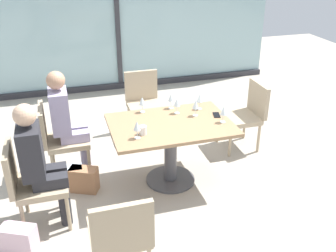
{
  "coord_description": "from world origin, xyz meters",
  "views": [
    {
      "loc": [
        -1.1,
        -3.6,
        2.55
      ],
      "look_at": [
        0.0,
        0.1,
        0.65
      ],
      "focal_mm": 41.52,
      "sensor_mm": 36.0,
      "label": 1
    }
  ],
  "objects_px": {
    "chair_far_right": "(246,112)",
    "wine_glass_6": "(137,126)",
    "person_side_end": "(40,160)",
    "handbag_1": "(19,240)",
    "dining_table_main": "(171,138)",
    "person_far_left": "(66,119)",
    "chair_near_window": "(144,100)",
    "handbag_0": "(69,178)",
    "wine_glass_1": "(171,98)",
    "wine_glass_0": "(196,105)",
    "chair_front_left": "(120,233)",
    "handbag_2": "(84,179)",
    "chair_side_end": "(31,180)",
    "wine_glass_5": "(142,101)",
    "coffee_cup": "(143,130)",
    "wine_glass_4": "(177,102)",
    "wine_glass_3": "(200,98)",
    "cell_phone_on_table": "(217,115)",
    "wine_glass_2": "(223,111)",
    "chair_far_left": "(59,136)"
  },
  "relations": [
    {
      "from": "chair_far_right",
      "to": "wine_glass_6",
      "type": "xyz_separation_m",
      "value": [
        -1.6,
        -0.73,
        0.37
      ]
    },
    {
      "from": "person_side_end",
      "to": "handbag_1",
      "type": "height_order",
      "value": "person_side_end"
    },
    {
      "from": "dining_table_main",
      "to": "person_far_left",
      "type": "distance_m",
      "value": 1.19
    },
    {
      "from": "chair_near_window",
      "to": "handbag_0",
      "type": "bearing_deg",
      "value": -134.87
    },
    {
      "from": "dining_table_main",
      "to": "handbag_1",
      "type": "distance_m",
      "value": 1.81
    },
    {
      "from": "wine_glass_1",
      "to": "wine_glass_6",
      "type": "relative_size",
      "value": 1.0
    },
    {
      "from": "dining_table_main",
      "to": "wine_glass_6",
      "type": "height_order",
      "value": "wine_glass_6"
    },
    {
      "from": "wine_glass_0",
      "to": "chair_far_right",
      "type": "bearing_deg",
      "value": 24.72
    },
    {
      "from": "chair_far_right",
      "to": "chair_front_left",
      "type": "bearing_deg",
      "value": -137.84
    },
    {
      "from": "handbag_2",
      "to": "wine_glass_6",
      "type": "bearing_deg",
      "value": -4.07
    },
    {
      "from": "chair_side_end",
      "to": "person_side_end",
      "type": "distance_m",
      "value": 0.23
    },
    {
      "from": "wine_glass_5",
      "to": "coffee_cup",
      "type": "height_order",
      "value": "wine_glass_5"
    },
    {
      "from": "wine_glass_4",
      "to": "wine_glass_5",
      "type": "distance_m",
      "value": 0.39
    },
    {
      "from": "wine_glass_6",
      "to": "chair_far_right",
      "type": "bearing_deg",
      "value": 24.73
    },
    {
      "from": "wine_glass_0",
      "to": "coffee_cup",
      "type": "relative_size",
      "value": 2.06
    },
    {
      "from": "chair_far_right",
      "to": "wine_glass_3",
      "type": "height_order",
      "value": "wine_glass_3"
    },
    {
      "from": "person_far_left",
      "to": "cell_phone_on_table",
      "type": "height_order",
      "value": "person_far_left"
    },
    {
      "from": "wine_glass_0",
      "to": "wine_glass_2",
      "type": "distance_m",
      "value": 0.33
    },
    {
      "from": "handbag_2",
      "to": "wine_glass_5",
      "type": "bearing_deg",
      "value": 46.87
    },
    {
      "from": "wine_glass_0",
      "to": "wine_glass_2",
      "type": "relative_size",
      "value": 1.0
    },
    {
      "from": "wine_glass_1",
      "to": "handbag_1",
      "type": "height_order",
      "value": "wine_glass_1"
    },
    {
      "from": "chair_side_end",
      "to": "wine_glass_2",
      "type": "height_order",
      "value": "wine_glass_2"
    },
    {
      "from": "dining_table_main",
      "to": "wine_glass_2",
      "type": "relative_size",
      "value": 7.07
    },
    {
      "from": "wine_glass_4",
      "to": "handbag_0",
      "type": "bearing_deg",
      "value": -176.35
    },
    {
      "from": "person_far_left",
      "to": "handbag_2",
      "type": "bearing_deg",
      "value": -76.68
    },
    {
      "from": "wine_glass_0",
      "to": "handbag_2",
      "type": "xyz_separation_m",
      "value": [
        -1.29,
        -0.03,
        -0.72
      ]
    },
    {
      "from": "wine_glass_3",
      "to": "cell_phone_on_table",
      "type": "xyz_separation_m",
      "value": [
        0.12,
        -0.22,
        -0.13
      ]
    },
    {
      "from": "chair_front_left",
      "to": "chair_far_right",
      "type": "bearing_deg",
      "value": 42.16
    },
    {
      "from": "handbag_0",
      "to": "chair_side_end",
      "type": "bearing_deg",
      "value": -123.96
    },
    {
      "from": "handbag_1",
      "to": "handbag_2",
      "type": "relative_size",
      "value": 1.0
    },
    {
      "from": "wine_glass_6",
      "to": "coffee_cup",
      "type": "relative_size",
      "value": 2.06
    },
    {
      "from": "person_side_end",
      "to": "wine_glass_1",
      "type": "bearing_deg",
      "value": 26.14
    },
    {
      "from": "coffee_cup",
      "to": "wine_glass_6",
      "type": "bearing_deg",
      "value": -137.96
    },
    {
      "from": "wine_glass_1",
      "to": "wine_glass_6",
      "type": "xyz_separation_m",
      "value": [
        -0.54,
        -0.62,
        0.0
      ]
    },
    {
      "from": "wine_glass_4",
      "to": "chair_near_window",
      "type": "bearing_deg",
      "value": 97.91
    },
    {
      "from": "person_far_left",
      "to": "handbag_0",
      "type": "distance_m",
      "value": 0.66
    },
    {
      "from": "dining_table_main",
      "to": "handbag_1",
      "type": "xyz_separation_m",
      "value": [
        -1.61,
        -0.71,
        -0.41
      ]
    },
    {
      "from": "chair_far_left",
      "to": "wine_glass_3",
      "type": "xyz_separation_m",
      "value": [
        1.61,
        -0.23,
        0.37
      ]
    },
    {
      "from": "person_far_left",
      "to": "wine_glass_2",
      "type": "distance_m",
      "value": 1.75
    },
    {
      "from": "handbag_2",
      "to": "dining_table_main",
      "type": "bearing_deg",
      "value": 20.49
    },
    {
      "from": "chair_near_window",
      "to": "wine_glass_2",
      "type": "bearing_deg",
      "value": -68.72
    },
    {
      "from": "chair_near_window",
      "to": "cell_phone_on_table",
      "type": "bearing_deg",
      "value": -65.68
    },
    {
      "from": "wine_glass_3",
      "to": "cell_phone_on_table",
      "type": "distance_m",
      "value": 0.28
    },
    {
      "from": "person_far_left",
      "to": "handbag_0",
      "type": "relative_size",
      "value": 4.2
    },
    {
      "from": "coffee_cup",
      "to": "chair_near_window",
      "type": "bearing_deg",
      "value": 76.58
    },
    {
      "from": "person_far_left",
      "to": "handbag_1",
      "type": "xyz_separation_m",
      "value": [
        -0.54,
        -1.22,
        -0.56
      ]
    },
    {
      "from": "wine_glass_3",
      "to": "wine_glass_6",
      "type": "bearing_deg",
      "value": -149.35
    },
    {
      "from": "wine_glass_0",
      "to": "handbag_0",
      "type": "height_order",
      "value": "wine_glass_0"
    },
    {
      "from": "wine_glass_1",
      "to": "wine_glass_5",
      "type": "relative_size",
      "value": 1.0
    },
    {
      "from": "person_far_left",
      "to": "cell_phone_on_table",
      "type": "relative_size",
      "value": 8.75
    }
  ]
}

